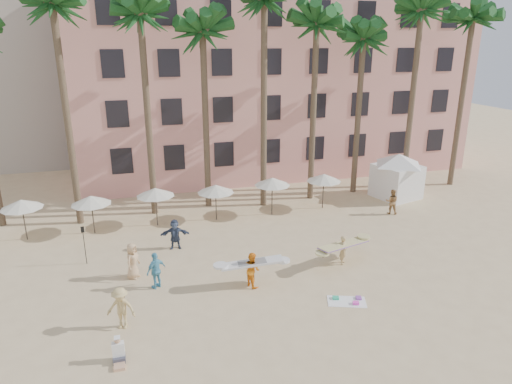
{
  "coord_description": "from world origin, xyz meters",
  "views": [
    {
      "loc": [
        -6.48,
        -16.46,
        11.77
      ],
      "look_at": [
        -0.02,
        6.0,
        4.0
      ],
      "focal_mm": 32.0,
      "sensor_mm": 36.0,
      "label": 1
    }
  ],
  "objects_px": {
    "cabana": "(397,172)",
    "carrier_white": "(252,268)",
    "carrier_yellow": "(344,248)",
    "pink_hotel": "(269,82)"
  },
  "relations": [
    {
      "from": "pink_hotel",
      "to": "carrier_yellow",
      "type": "distance_m",
      "value": 23.14
    },
    {
      "from": "cabana",
      "to": "carrier_yellow",
      "type": "bearing_deg",
      "value": -134.66
    },
    {
      "from": "pink_hotel",
      "to": "cabana",
      "type": "distance_m",
      "value": 15.46
    },
    {
      "from": "cabana",
      "to": "carrier_yellow",
      "type": "height_order",
      "value": "cabana"
    },
    {
      "from": "cabana",
      "to": "carrier_white",
      "type": "height_order",
      "value": "cabana"
    },
    {
      "from": "cabana",
      "to": "carrier_yellow",
      "type": "distance_m",
      "value": 13.0
    },
    {
      "from": "pink_hotel",
      "to": "cabana",
      "type": "bearing_deg",
      "value": -62.64
    },
    {
      "from": "pink_hotel",
      "to": "carrier_white",
      "type": "height_order",
      "value": "pink_hotel"
    },
    {
      "from": "pink_hotel",
      "to": "carrier_white",
      "type": "xyz_separation_m",
      "value": [
        -8.03,
        -22.81,
        -7.03
      ]
    },
    {
      "from": "pink_hotel",
      "to": "cabana",
      "type": "xyz_separation_m",
      "value": [
        6.56,
        -12.68,
        -5.93
      ]
    }
  ]
}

